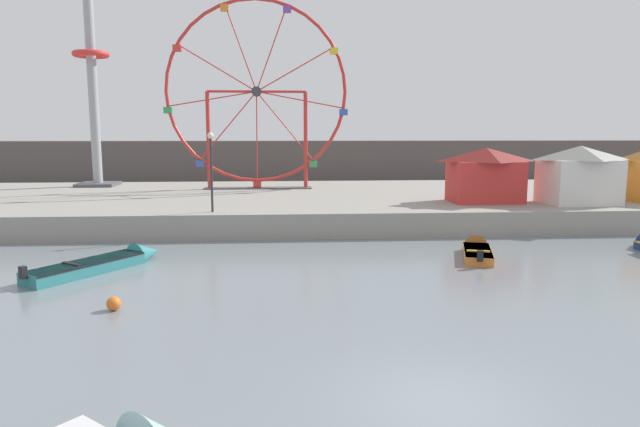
{
  "coord_description": "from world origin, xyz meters",
  "views": [
    {
      "loc": [
        -3.25,
        -10.5,
        5.5
      ],
      "look_at": [
        -1.74,
        11.25,
        2.27
      ],
      "focal_mm": 31.62,
      "sensor_mm": 36.0,
      "label": 1
    }
  ],
  "objects_px": {
    "promenade_lamp_near": "(211,161)",
    "ferris_wheel_red_frame": "(257,95)",
    "drop_tower_steel_tower": "(93,92)",
    "motorboat_orange_hull": "(477,250)",
    "mooring_buoy_orange": "(114,304)",
    "motorboat_teal_painted": "(108,262)",
    "carnival_booth_red_striped": "(485,174)",
    "carnival_booth_white_ticket": "(579,174)"
  },
  "relations": [
    {
      "from": "motorboat_teal_painted",
      "to": "promenade_lamp_near",
      "type": "distance_m",
      "value": 8.3
    },
    {
      "from": "promenade_lamp_near",
      "to": "ferris_wheel_red_frame",
      "type": "bearing_deg",
      "value": 80.87
    },
    {
      "from": "motorboat_orange_hull",
      "to": "drop_tower_steel_tower",
      "type": "bearing_deg",
      "value": 65.31
    },
    {
      "from": "ferris_wheel_red_frame",
      "to": "drop_tower_steel_tower",
      "type": "xyz_separation_m",
      "value": [
        -12.25,
        2.92,
        0.31
      ]
    },
    {
      "from": "carnival_booth_red_striped",
      "to": "mooring_buoy_orange",
      "type": "distance_m",
      "value": 23.01
    },
    {
      "from": "motorboat_teal_painted",
      "to": "motorboat_orange_hull",
      "type": "height_order",
      "value": "motorboat_teal_painted"
    },
    {
      "from": "motorboat_orange_hull",
      "to": "ferris_wheel_red_frame",
      "type": "distance_m",
      "value": 21.29
    },
    {
      "from": "drop_tower_steel_tower",
      "to": "carnival_booth_red_striped",
      "type": "relative_size",
      "value": 3.3
    },
    {
      "from": "motorboat_orange_hull",
      "to": "drop_tower_steel_tower",
      "type": "distance_m",
      "value": 31.13
    },
    {
      "from": "motorboat_orange_hull",
      "to": "carnival_booth_red_striped",
      "type": "bearing_deg",
      "value": -5.37
    },
    {
      "from": "motorboat_teal_painted",
      "to": "carnival_booth_white_ticket",
      "type": "distance_m",
      "value": 25.69
    },
    {
      "from": "ferris_wheel_red_frame",
      "to": "carnival_booth_white_ticket",
      "type": "distance_m",
      "value": 21.74
    },
    {
      "from": "motorboat_orange_hull",
      "to": "carnival_booth_white_ticket",
      "type": "distance_m",
      "value": 11.34
    },
    {
      "from": "motorboat_orange_hull",
      "to": "ferris_wheel_red_frame",
      "type": "bearing_deg",
      "value": 48.05
    },
    {
      "from": "drop_tower_steel_tower",
      "to": "carnival_booth_white_ticket",
      "type": "height_order",
      "value": "drop_tower_steel_tower"
    },
    {
      "from": "motorboat_teal_painted",
      "to": "ferris_wheel_red_frame",
      "type": "distance_m",
      "value": 20.62
    },
    {
      "from": "ferris_wheel_red_frame",
      "to": "motorboat_teal_painted",
      "type": "bearing_deg",
      "value": -106.15
    },
    {
      "from": "motorboat_orange_hull",
      "to": "mooring_buoy_orange",
      "type": "bearing_deg",
      "value": 133.12
    },
    {
      "from": "motorboat_teal_painted",
      "to": "carnival_booth_white_ticket",
      "type": "height_order",
      "value": "carnival_booth_white_ticket"
    },
    {
      "from": "promenade_lamp_near",
      "to": "mooring_buoy_orange",
      "type": "relative_size",
      "value": 9.29
    },
    {
      "from": "ferris_wheel_red_frame",
      "to": "drop_tower_steel_tower",
      "type": "relative_size",
      "value": 0.91
    },
    {
      "from": "ferris_wheel_red_frame",
      "to": "carnival_booth_white_ticket",
      "type": "relative_size",
      "value": 2.97
    },
    {
      "from": "drop_tower_steel_tower",
      "to": "promenade_lamp_near",
      "type": "distance_m",
      "value": 18.5
    },
    {
      "from": "promenade_lamp_near",
      "to": "mooring_buoy_orange",
      "type": "xyz_separation_m",
      "value": [
        -1.62,
        -12.06,
        -3.74
      ]
    },
    {
      "from": "motorboat_teal_painted",
      "to": "drop_tower_steel_tower",
      "type": "distance_m",
      "value": 23.79
    },
    {
      "from": "motorboat_orange_hull",
      "to": "mooring_buoy_orange",
      "type": "xyz_separation_m",
      "value": [
        -13.87,
        -6.94,
        0.01
      ]
    },
    {
      "from": "carnival_booth_red_striped",
      "to": "mooring_buoy_orange",
      "type": "relative_size",
      "value": 10.04
    },
    {
      "from": "ferris_wheel_red_frame",
      "to": "mooring_buoy_orange",
      "type": "relative_size",
      "value": 30.35
    },
    {
      "from": "ferris_wheel_red_frame",
      "to": "drop_tower_steel_tower",
      "type": "distance_m",
      "value": 12.6
    },
    {
      "from": "motorboat_teal_painted",
      "to": "promenade_lamp_near",
      "type": "relative_size",
      "value": 1.38
    },
    {
      "from": "carnival_booth_red_striped",
      "to": "carnival_booth_white_ticket",
      "type": "relative_size",
      "value": 0.98
    },
    {
      "from": "ferris_wheel_red_frame",
      "to": "mooring_buoy_orange",
      "type": "height_order",
      "value": "ferris_wheel_red_frame"
    },
    {
      "from": "motorboat_orange_hull",
      "to": "promenade_lamp_near",
      "type": "bearing_deg",
      "value": 83.85
    },
    {
      "from": "drop_tower_steel_tower",
      "to": "motorboat_orange_hull",
      "type": "bearing_deg",
      "value": -41.24
    },
    {
      "from": "motorboat_orange_hull",
      "to": "motorboat_teal_painted",
      "type": "bearing_deg",
      "value": 111.89
    },
    {
      "from": "mooring_buoy_orange",
      "to": "promenade_lamp_near",
      "type": "bearing_deg",
      "value": 82.33
    },
    {
      "from": "motorboat_teal_painted",
      "to": "motorboat_orange_hull",
      "type": "bearing_deg",
      "value": -49.39
    },
    {
      "from": "motorboat_teal_painted",
      "to": "motorboat_orange_hull",
      "type": "distance_m",
      "value": 15.74
    },
    {
      "from": "motorboat_teal_painted",
      "to": "ferris_wheel_red_frame",
      "type": "xyz_separation_m",
      "value": [
        5.32,
        18.36,
        7.75
      ]
    },
    {
      "from": "ferris_wheel_red_frame",
      "to": "carnival_booth_red_striped",
      "type": "xyz_separation_m",
      "value": [
        13.63,
        -8.73,
        -5.05
      ]
    },
    {
      "from": "carnival_booth_white_ticket",
      "to": "mooring_buoy_orange",
      "type": "height_order",
      "value": "carnival_booth_white_ticket"
    },
    {
      "from": "carnival_booth_white_ticket",
      "to": "carnival_booth_red_striped",
      "type": "bearing_deg",
      "value": 164.87
    }
  ]
}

